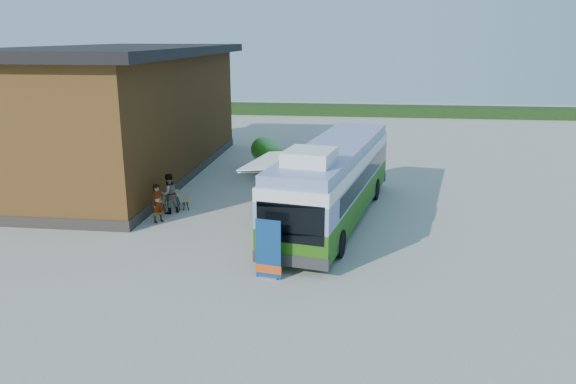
# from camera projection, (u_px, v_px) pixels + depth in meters

# --- Properties ---
(ground) EXTENTS (100.00, 100.00, 0.00)m
(ground) POSITION_uv_depth(u_px,v_px,m) (280.00, 239.00, 23.14)
(ground) COLOR #BCB7AD
(ground) RESTS_ON ground
(barn) EXTENTS (9.60, 21.20, 7.50)m
(barn) POSITION_uv_depth(u_px,v_px,m) (127.00, 115.00, 33.00)
(barn) COLOR brown
(barn) RESTS_ON ground
(hedge) EXTENTS (40.00, 3.00, 1.00)m
(hedge) POSITION_uv_depth(u_px,v_px,m) (407.00, 111.00, 58.35)
(hedge) COLOR #264419
(hedge) RESTS_ON ground
(bus) EXTENTS (5.16, 13.37, 4.02)m
(bus) POSITION_uv_depth(u_px,v_px,m) (334.00, 179.00, 25.01)
(bus) COLOR #347713
(bus) RESTS_ON ground
(awning) EXTENTS (3.35, 4.63, 0.52)m
(awning) POSITION_uv_depth(u_px,v_px,m) (284.00, 156.00, 24.92)
(awning) COLOR white
(awning) RESTS_ON ground
(banner) EXTENTS (0.92, 0.30, 2.14)m
(banner) POSITION_uv_depth(u_px,v_px,m) (268.00, 255.00, 19.15)
(banner) COLOR navy
(banner) RESTS_ON ground
(picnic_table) EXTENTS (1.66, 1.57, 0.77)m
(picnic_table) POSITION_uv_depth(u_px,v_px,m) (174.00, 196.00, 27.15)
(picnic_table) COLOR tan
(picnic_table) RESTS_ON ground
(person_a) EXTENTS (0.70, 0.77, 1.76)m
(person_a) POSITION_uv_depth(u_px,v_px,m) (158.00, 203.00, 25.00)
(person_a) COLOR #999999
(person_a) RESTS_ON ground
(person_b) EXTENTS (1.17, 1.17, 1.91)m
(person_b) POSITION_uv_depth(u_px,v_px,m) (169.00, 194.00, 26.25)
(person_b) COLOR #999999
(person_b) RESTS_ON ground
(slurry_tanker) EXTENTS (2.83, 5.13, 1.99)m
(slurry_tanker) POSITION_uv_depth(u_px,v_px,m) (269.00, 156.00, 33.53)
(slurry_tanker) COLOR #28971B
(slurry_tanker) RESTS_ON ground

